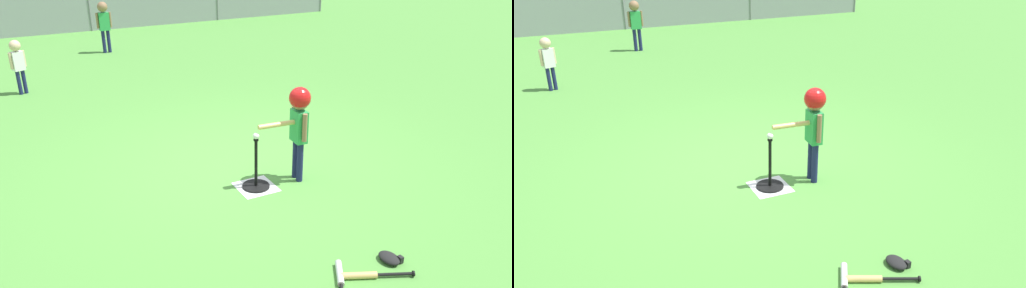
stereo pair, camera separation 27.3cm
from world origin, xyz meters
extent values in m
plane|color=#51933D|center=(0.00, 0.00, 0.00)|extent=(60.00, 60.00, 0.00)
cube|color=white|center=(-0.11, -0.59, 0.00)|extent=(0.44, 0.44, 0.01)
cylinder|color=black|center=(-0.11, -0.59, 0.01)|extent=(0.32, 0.32, 0.03)
cylinder|color=black|center=(-0.11, -0.59, 0.32)|extent=(0.04, 0.04, 0.59)
cylinder|color=black|center=(-0.11, -0.59, 0.60)|extent=(0.06, 0.06, 0.02)
sphere|color=white|center=(-0.11, -0.59, 0.65)|extent=(0.07, 0.07, 0.07)
cylinder|color=#191E4C|center=(0.43, -0.69, 0.25)|extent=(0.08, 0.08, 0.49)
cylinder|color=#191E4C|center=(0.43, -0.58, 0.25)|extent=(0.08, 0.08, 0.49)
cube|color=green|center=(0.43, -0.63, 0.68)|extent=(0.15, 0.23, 0.38)
cylinder|color=#8C6647|center=(0.42, -0.77, 0.71)|extent=(0.05, 0.05, 0.33)
cylinder|color=#8C6647|center=(0.44, -0.50, 0.71)|extent=(0.05, 0.05, 0.33)
sphere|color=#8C6647|center=(0.43, -0.63, 1.00)|extent=(0.22, 0.22, 0.22)
sphere|color=red|center=(0.43, -0.63, 1.02)|extent=(0.25, 0.25, 0.25)
cylinder|color=#DBB266|center=(0.22, -0.62, 0.74)|extent=(0.60, 0.10, 0.06)
cylinder|color=#191E4C|center=(-2.20, 4.52, 0.22)|extent=(0.07, 0.07, 0.44)
cylinder|color=#191E4C|center=(-2.29, 4.48, 0.22)|extent=(0.07, 0.07, 0.44)
cube|color=white|center=(-2.24, 4.50, 0.61)|extent=(0.22, 0.18, 0.34)
cylinder|color=beige|center=(-2.13, 4.55, 0.63)|extent=(0.05, 0.05, 0.29)
cylinder|color=beige|center=(-2.36, 4.46, 0.63)|extent=(0.05, 0.05, 0.29)
sphere|color=beige|center=(-2.24, 4.50, 0.88)|extent=(0.19, 0.19, 0.19)
cylinder|color=#191E4C|center=(-0.13, 7.10, 0.27)|extent=(0.08, 0.08, 0.53)
cylinder|color=#191E4C|center=(-0.25, 7.10, 0.27)|extent=(0.08, 0.08, 0.53)
cube|color=green|center=(-0.19, 7.10, 0.74)|extent=(0.24, 0.14, 0.41)
cylinder|color=#8C6647|center=(-0.04, 7.10, 0.77)|extent=(0.06, 0.06, 0.36)
cylinder|color=#8C6647|center=(-0.34, 7.10, 0.77)|extent=(0.06, 0.06, 0.36)
sphere|color=#8C6647|center=(-0.19, 7.10, 1.08)|extent=(0.24, 0.24, 0.24)
cylinder|color=silver|center=(-0.20, -2.36, 0.03)|extent=(0.21, 0.29, 0.06)
cylinder|color=#DBB266|center=(-0.08, -2.46, 0.03)|extent=(0.32, 0.19, 0.06)
cylinder|color=black|center=(0.22, -2.59, 0.03)|extent=(0.31, 0.16, 0.03)
cylinder|color=black|center=(0.37, -2.66, 0.03)|extent=(0.03, 0.05, 0.05)
ellipsoid|color=black|center=(0.32, -2.40, 0.04)|extent=(0.17, 0.23, 0.07)
cube|color=black|center=(0.40, -2.46, 0.04)|extent=(0.04, 0.05, 0.06)
cylinder|color=slate|center=(0.00, 10.09, 0.57)|extent=(0.06, 0.06, 1.15)
cylinder|color=slate|center=(4.00, 10.09, 0.57)|extent=(0.06, 0.06, 1.15)
cube|color=gray|center=(0.00, 10.09, 0.57)|extent=(16.00, 0.01, 1.15)
camera|label=1|loc=(-2.45, -5.14, 2.79)|focal=34.86mm
camera|label=2|loc=(-2.21, -5.26, 2.79)|focal=34.86mm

